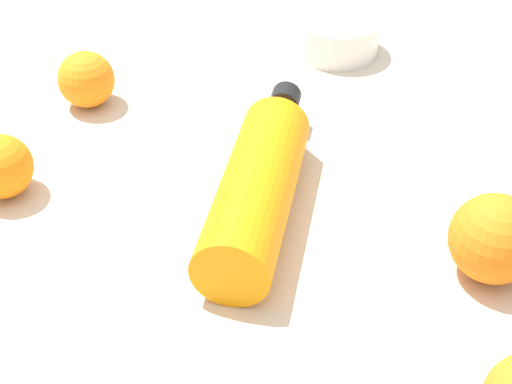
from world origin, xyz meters
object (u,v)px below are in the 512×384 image
Objects in this scene: water_bottle at (260,178)px; orange_2 at (495,239)px; orange_4 at (0,166)px; orange_0 at (86,79)px; ceramic_bowl at (336,36)px.

orange_2 reaches higher than water_bottle.
water_bottle is 4.54× the size of orange_4.
orange_4 is at bearing 96.24° from water_bottle.
orange_0 is 0.33m from ceramic_bowl.
orange_4 is (-0.44, 0.19, -0.01)m from orange_2.
ceramic_bowl is at bearing 31.11° from orange_4.
orange_2 is 0.48m from orange_4.
orange_4 is 0.47m from ceramic_bowl.
water_bottle is at bearing -116.23° from ceramic_bowl.
orange_0 is at bearing 57.61° from water_bottle.
ceramic_bowl is (0.32, 0.08, -0.01)m from orange_0.
orange_2 reaches higher than ceramic_bowl.
water_bottle is at bearing -13.79° from orange_4.
orange_0 is 0.50m from orange_2.
water_bottle reaches higher than orange_4.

